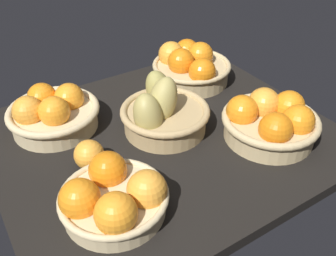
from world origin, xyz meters
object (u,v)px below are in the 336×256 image
Objects in this scene: basket_near_left at (114,197)px; basket_far_left at (52,112)px; basket_center_pears at (162,112)px; basket_near_right at (271,121)px; loose_orange_front_gap at (89,155)px; basket_far_right at (190,66)px.

basket_far_left is at bearing 90.61° from basket_near_left.
basket_center_pears is 28.58cm from basket_far_left.
basket_near_right reaches higher than loose_orange_front_gap.
basket_center_pears is 0.98× the size of basket_far_right.
basket_near_right is 3.51× the size of loose_orange_front_gap.
basket_center_pears reaches higher than basket_far_right.
basket_center_pears reaches higher than basket_far_left.
basket_far_right is 48.58cm from loose_orange_front_gap.
basket_near_left is at bearing -140.36° from basket_center_pears.
loose_orange_front_gap is at bearing -153.45° from basket_far_right.
basket_far_right is (0.45, 35.64, 0.10)cm from basket_near_right.
basket_far_right is 3.55× the size of loose_orange_front_gap.
basket_near_left is 35.27cm from basket_far_left.
basket_far_left is at bearing -177.51° from basket_far_right.
basket_far_right is at bearing 89.28° from basket_near_right.
basket_center_pears reaches higher than basket_near_right.
basket_near_right is 55.95cm from basket_far_left.
basket_far_right is (21.39, 17.87, -0.02)cm from basket_center_pears.
basket_near_left is at bearing -89.39° from basket_far_left.
basket_near_right is at bearing -37.01° from basket_far_left.
loose_orange_front_gap is at bearing 162.03° from basket_near_right.
basket_far_right is (44.75, 37.23, 0.96)cm from basket_near_left.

